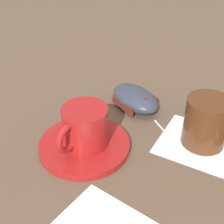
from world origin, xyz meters
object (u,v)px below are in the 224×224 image
(coffee_cup, at_px, (84,127))
(saucer, at_px, (85,145))
(drinking_glass, at_px, (206,122))
(computer_mouse, at_px, (135,98))

(coffee_cup, bearing_deg, saucer, -43.30)
(saucer, bearing_deg, drinking_glass, 131.41)
(coffee_cup, xyz_separation_m, computer_mouse, (-0.16, -0.01, -0.03))
(coffee_cup, height_order, drinking_glass, drinking_glass)
(saucer, relative_size, coffee_cup, 1.45)
(computer_mouse, bearing_deg, saucer, 1.56)
(drinking_glass, bearing_deg, saucer, -48.59)
(drinking_glass, bearing_deg, coffee_cup, -48.64)
(saucer, relative_size, computer_mouse, 1.19)
(saucer, xyz_separation_m, computer_mouse, (-0.16, -0.00, 0.01))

